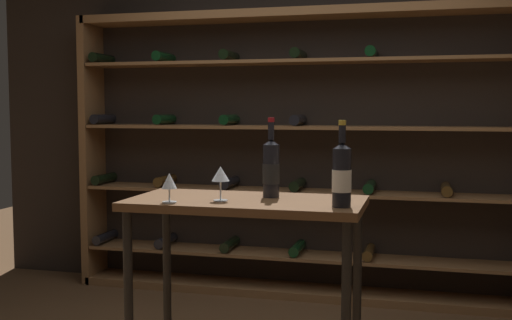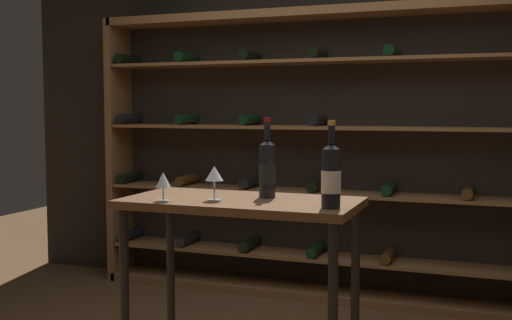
{
  "view_description": "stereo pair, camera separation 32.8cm",
  "coord_description": "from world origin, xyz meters",
  "px_view_note": "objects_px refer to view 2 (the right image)",
  "views": [
    {
      "loc": [
        0.86,
        -2.99,
        1.4
      ],
      "look_at": [
        0.02,
        0.18,
        1.13
      ],
      "focal_mm": 44.59,
      "sensor_mm": 36.0,
      "label": 1
    },
    {
      "loc": [
        1.17,
        -2.89,
        1.4
      ],
      "look_at": [
        0.02,
        0.18,
        1.13
      ],
      "focal_mm": 44.59,
      "sensor_mm": 36.0,
      "label": 2
    }
  ],
  "objects_px": {
    "tasting_table": "(241,225)",
    "wine_bottle_green_slim": "(331,176)",
    "wine_rack": "(315,157)",
    "wine_bottle_red_label": "(267,168)",
    "wine_glass_stemmed_center": "(214,175)",
    "wine_glass_stemmed_left": "(163,181)"
  },
  "relations": [
    {
      "from": "tasting_table",
      "to": "wine_bottle_red_label",
      "type": "relative_size",
      "value": 2.88
    },
    {
      "from": "wine_rack",
      "to": "wine_glass_stemmed_center",
      "type": "distance_m",
      "value": 1.77
    },
    {
      "from": "wine_glass_stemmed_left",
      "to": "wine_bottle_red_label",
      "type": "bearing_deg",
      "value": 35.41
    },
    {
      "from": "wine_bottle_red_label",
      "to": "wine_rack",
      "type": "bearing_deg",
      "value": 97.0
    },
    {
      "from": "wine_rack",
      "to": "tasting_table",
      "type": "distance_m",
      "value": 1.7
    },
    {
      "from": "wine_bottle_red_label",
      "to": "wine_bottle_green_slim",
      "type": "relative_size",
      "value": 1.02
    },
    {
      "from": "tasting_table",
      "to": "wine_glass_stemmed_left",
      "type": "xyz_separation_m",
      "value": [
        -0.31,
        -0.2,
        0.22
      ]
    },
    {
      "from": "wine_bottle_green_slim",
      "to": "wine_glass_stemmed_center",
      "type": "xyz_separation_m",
      "value": [
        -0.57,
        0.04,
        -0.02
      ]
    },
    {
      "from": "wine_glass_stemmed_center",
      "to": "tasting_table",
      "type": "bearing_deg",
      "value": 43.49
    },
    {
      "from": "tasting_table",
      "to": "wine_glass_stemmed_center",
      "type": "relative_size",
      "value": 6.87
    },
    {
      "from": "wine_rack",
      "to": "wine_bottle_green_slim",
      "type": "distance_m",
      "value": 1.9
    },
    {
      "from": "tasting_table",
      "to": "wine_bottle_red_label",
      "type": "bearing_deg",
      "value": 41.95
    },
    {
      "from": "wine_rack",
      "to": "wine_bottle_green_slim",
      "type": "height_order",
      "value": "wine_rack"
    },
    {
      "from": "wine_bottle_red_label",
      "to": "wine_bottle_green_slim",
      "type": "height_order",
      "value": "wine_bottle_red_label"
    },
    {
      "from": "tasting_table",
      "to": "wine_bottle_green_slim",
      "type": "xyz_separation_m",
      "value": [
        0.47,
        -0.13,
        0.27
      ]
    },
    {
      "from": "wine_glass_stemmed_left",
      "to": "wine_glass_stemmed_center",
      "type": "bearing_deg",
      "value": 27.1
    },
    {
      "from": "wine_bottle_green_slim",
      "to": "wine_rack",
      "type": "bearing_deg",
      "value": 107.44
    },
    {
      "from": "wine_bottle_red_label",
      "to": "wine_glass_stemmed_left",
      "type": "xyz_separation_m",
      "value": [
        -0.41,
        -0.29,
        -0.05
      ]
    },
    {
      "from": "wine_rack",
      "to": "wine_glass_stemmed_left",
      "type": "distance_m",
      "value": 1.9
    },
    {
      "from": "wine_rack",
      "to": "wine_bottle_green_slim",
      "type": "xyz_separation_m",
      "value": [
        0.57,
        -1.81,
        0.06
      ]
    },
    {
      "from": "tasting_table",
      "to": "wine_bottle_green_slim",
      "type": "bearing_deg",
      "value": -15.31
    },
    {
      "from": "tasting_table",
      "to": "wine_bottle_green_slim",
      "type": "height_order",
      "value": "wine_bottle_green_slim"
    }
  ]
}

